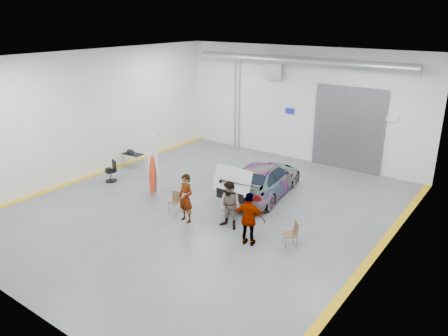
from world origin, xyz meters
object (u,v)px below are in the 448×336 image
Objects in this scene: folding_chair_near at (175,206)px; folding_chair_far at (290,239)px; shop_stool at (109,175)px; person_a at (186,198)px; work_table at (132,153)px; surfboard_display at (153,169)px; office_chair at (112,172)px; person_b at (230,206)px; sedan_car at (264,179)px; person_c at (249,219)px.

folding_chair_near is 5.09m from folding_chair_far.
shop_stool is at bearing -134.25° from folding_chair_far.
person_a reaches higher than shop_stool.
person_a is at bearing -26.34° from work_table.
surfboard_display is 4.28m from work_table.
office_chair is at bearing -67.67° from work_table.
work_table is at bearing 162.79° from person_b.
surfboard_display is 2.64× the size of work_table.
office_chair is at bearing 14.14° from sedan_car.
work_table is at bearing -34.04° from person_c.
shop_stool is (-5.74, 1.03, -0.63)m from person_a.
person_b is 0.62× the size of surfboard_display.
person_c is 2.10× the size of folding_chair_far.
person_c is 2.95× the size of shop_stool.
shop_stool is (-6.77, -2.92, -0.41)m from sedan_car.
work_table is at bearing 161.99° from surfboard_display.
office_chair is at bearing -168.64° from surfboard_display.
person_b is 1.37m from person_c.
surfboard_display is at bearing -135.96° from folding_chair_far.
sedan_car is 4.10m from person_a.
folding_chair_far is 9.81m from office_chair.
shop_stool is (-2.92, -0.09, -0.88)m from surfboard_display.
work_table is at bearing 131.21° from office_chair.
person_c reaches higher than office_chair.
person_c is 5.88m from surfboard_display.
surfboard_display reaches higher than folding_chair_near.
folding_chair_near is (-0.95, 0.39, -0.70)m from person_a.
office_chair reaches higher than shop_stool.
person_c is 8.76m from shop_stool.
person_b is 2.72m from folding_chair_near.
person_b is 1.82× the size of office_chair.
surfboard_display is 3.25× the size of folding_chair_far.
sedan_car is 3.52m from person_b.
surfboard_display is at bearing 1.69° from shop_stool.
folding_chair_far is (3.11, -3.34, -0.44)m from sedan_car.
person_a reaches higher than person_b.
person_c is (1.90, -4.05, 0.23)m from sedan_car.
shop_stool is at bearing -70.54° from work_table.
office_chair reaches higher than folding_chair_near.
person_b reaches higher than sedan_car.
person_b is at bearing -40.35° from person_c.
person_a is at bearing 66.69° from sedan_car.
office_chair is (-6.68, -2.82, -0.29)m from sedan_car.
sedan_car is at bearing 83.17° from person_a.
folding_chair_near is at bearing -129.27° from folding_chair_far.
sedan_car reaches higher than folding_chair_far.
person_a is 2.39× the size of folding_chair_near.
person_c reaches higher than person_a.
office_chair is at bearing -134.87° from folding_chair_far.
shop_stool is at bearing 177.52° from person_a.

